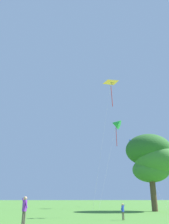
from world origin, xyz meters
The scene contains 6 objects.
kite_yellow_diamond centered at (9.32, 30.81, 19.16)m, with size 5.21×5.35×21.42m.
kite_green_small centered at (10.42, 33.57, 13.66)m, with size 5.18×7.10×14.71m.
kite_blue_delta centered at (14.71, 41.07, 12.54)m, with size 3.27×9.37×13.07m.
person_foreground_watcher centered at (0.18, 9.37, 0.93)m, with size 0.42×0.39×1.55m.
person_child_small centered at (6.50, 12.89, 0.66)m, with size 0.33×0.22×1.10m.
tree_left_oak centered at (12.84, 24.18, 6.28)m, with size 5.96×5.78×9.26m.
Camera 1 is at (2.75, -4.88, 1.45)m, focal length 37.25 mm.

